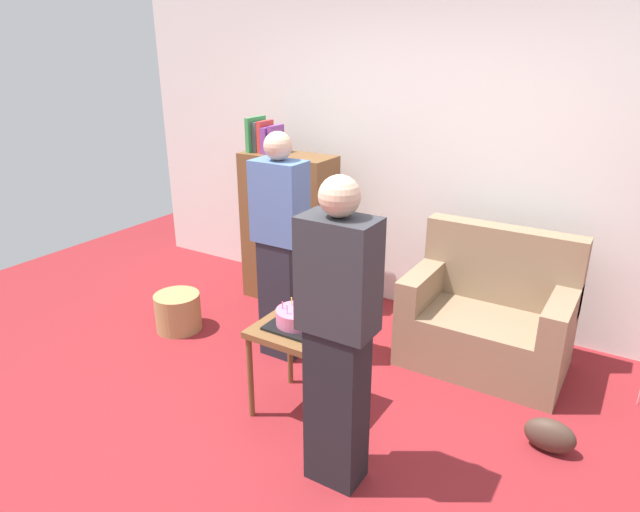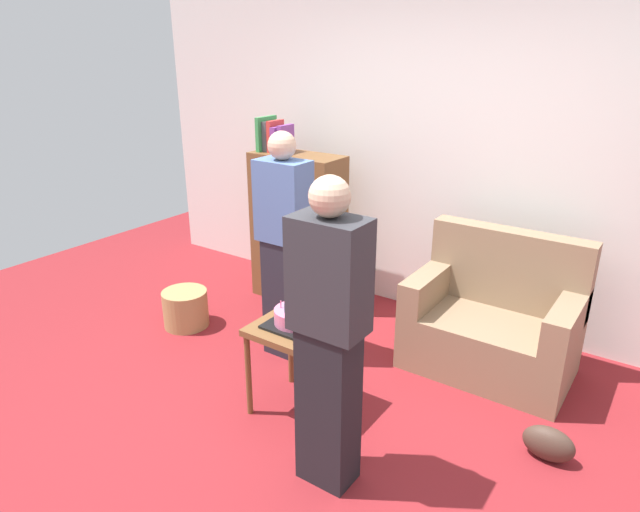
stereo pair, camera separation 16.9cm
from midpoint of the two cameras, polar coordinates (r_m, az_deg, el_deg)
name	(u,v)px [view 1 (the left image)]	position (r m, az deg, el deg)	size (l,w,h in m)	color
ground_plane	(297,438)	(3.42, -3.81, -18.16)	(8.00, 8.00, 0.00)	maroon
wall_back	(439,152)	(4.54, 11.10, 10.40)	(6.00, 0.10, 2.70)	silver
couch	(488,318)	(4.09, 15.73, -6.20)	(1.10, 0.70, 0.96)	#8C7054
bookshelf	(289,227)	(4.82, -4.26, 2.99)	(0.80, 0.36, 1.58)	brown
side_table	(298,339)	(3.37, -3.71, -8.50)	(0.48, 0.48, 0.59)	brown
birthday_cake	(298,318)	(3.31, -3.76, -6.40)	(0.32, 0.32, 0.17)	black
person_blowing_candles	(281,247)	(3.86, -5.32, 0.86)	(0.36, 0.22, 1.63)	#23232D
person_holding_cake	(338,338)	(2.70, 0.01, -8.45)	(0.36, 0.22, 1.63)	black
wicker_basket	(178,312)	(4.62, -15.39, -5.55)	(0.36, 0.36, 0.30)	#A88451
handbag	(550,435)	(3.49, 21.20, -16.82)	(0.28, 0.14, 0.20)	#473328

